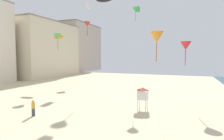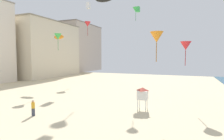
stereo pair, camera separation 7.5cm
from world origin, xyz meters
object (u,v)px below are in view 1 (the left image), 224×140
lifeguard_stand (143,94)px  kite_green_delta_2 (136,10)px  kite_green_delta_3 (58,37)px  kite_orange_delta (157,37)px  kite_red_delta_2 (186,46)px  kite_red_delta (87,24)px  kite_flyer (33,107)px  kite_orange_parafoil (59,37)px  kite_green_box (138,9)px  kite_white_box (88,6)px

lifeguard_stand → kite_green_delta_2: kite_green_delta_2 is taller
kite_green_delta_3 → kite_orange_delta: size_ratio=0.94×
lifeguard_stand → kite_red_delta_2: 8.39m
kite_red_delta → kite_green_delta_3: (2.20, -14.50, -4.70)m
kite_green_delta_3 → kite_orange_delta: 20.03m
kite_flyer → kite_red_delta: bearing=-57.7°
kite_flyer → kite_green_delta_3: 17.24m
kite_green_delta_3 → kite_flyer: bearing=-61.4°
kite_red_delta → kite_green_delta_2: 19.80m
kite_red_delta_2 → kite_orange_parafoil: kite_orange_parafoil is taller
kite_green_box → kite_orange_parafoil: size_ratio=0.40×
kite_green_box → kite_orange_parafoil: (-15.77, -3.36, -4.83)m
kite_white_box → kite_green_delta_3: (-0.19, -10.79, -8.17)m
kite_flyer → kite_red_delta_2: bearing=-128.6°
kite_red_delta_2 → kite_orange_parafoil: (-24.37, 6.28, 2.76)m
kite_orange_parafoil → kite_green_delta_2: bearing=-5.6°
kite_green_delta_2 → kite_red_delta_2: size_ratio=0.73×
kite_green_delta_2 → kite_red_delta_2: 10.96m
kite_red_delta → kite_green_delta_3: bearing=-81.4°
kite_red_delta_2 → lifeguard_stand: bearing=-133.8°
kite_green_delta_3 → kite_orange_parafoil: bearing=126.5°
kite_orange_parafoil → kite_orange_delta: 24.65m
lifeguard_stand → kite_green_box: bearing=125.8°
kite_green_delta_2 → kite_orange_delta: 12.54m
kite_flyer → kite_orange_parafoil: 22.07m
kite_orange_parafoil → kite_red_delta_2: bearing=-14.5°
kite_red_delta_2 → kite_green_delta_2: bearing=148.9°
kite_white_box → kite_green_delta_2: (13.38, -8.24, -4.15)m
kite_green_delta_3 → kite_red_delta_2: 21.50m
lifeguard_stand → kite_red_delta_2: kite_red_delta_2 is taller
kite_orange_delta → kite_flyer: bearing=-154.0°
kite_flyer → lifeguard_stand: size_ratio=0.64×
kite_flyer → kite_green_delta_2: (6.43, 15.62, 12.71)m
kite_green_box → kite_green_delta_2: 5.24m
kite_orange_delta → kite_orange_parafoil: bearing=151.6°
kite_green_delta_2 → kite_orange_parafoil: size_ratio=0.91×
kite_green_delta_2 → kite_red_delta_2: (7.71, -4.65, -6.26)m
kite_white_box → lifeguard_stand: bearing=-46.2°
kite_green_box → kite_green_delta_3: bearing=-149.2°
kite_green_delta_2 → kite_red_delta_2: kite_green_delta_2 is taller
kite_green_box → kite_orange_delta: kite_green_box is taller
lifeguard_stand → kite_flyer: bearing=-127.5°
lifeguard_stand → kite_orange_parafoil: size_ratio=1.05×
kite_orange_delta → kite_green_delta_3: bearing=157.9°
kite_red_delta → kite_green_delta_3: size_ratio=1.20×
lifeguard_stand → kite_orange_delta: 6.44m
lifeguard_stand → kite_orange_parafoil: kite_orange_parafoil is taller
kite_red_delta → kite_red_delta_2: 29.58m
kite_orange_parafoil → kite_orange_delta: (21.60, -11.70, -2.11)m
kite_green_delta_2 → kite_green_delta_3: (-13.57, -2.55, -4.01)m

